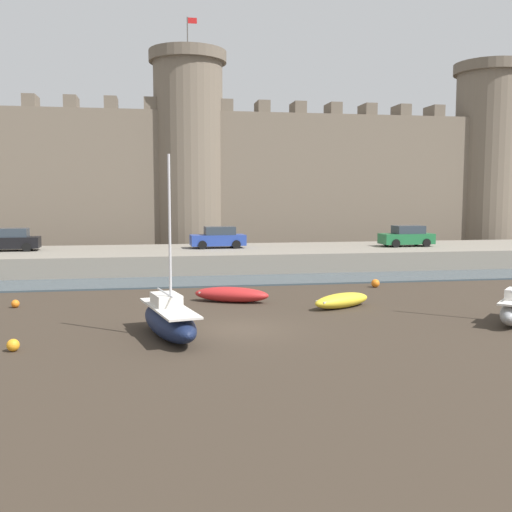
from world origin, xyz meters
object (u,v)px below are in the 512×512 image
(mooring_buoy_near_channel, at_px, (13,345))
(car_quay_centre_east, at_px, (218,238))
(mooring_buoy_near_shore, at_px, (15,304))
(rowboat_midflat_left, at_px, (231,294))
(sailboat_foreground_centre, at_px, (169,320))
(mooring_buoy_off_centre, at_px, (375,283))
(rowboat_foreground_right, at_px, (342,300))
(car_quay_west, at_px, (10,240))
(car_quay_east, at_px, (407,236))

(mooring_buoy_near_channel, xyz_separation_m, car_quay_centre_east, (9.68, 23.48, 1.97))
(mooring_buoy_near_shore, bearing_deg, rowboat_midflat_left, -1.35)
(sailboat_foreground_centre, xyz_separation_m, mooring_buoy_off_centre, (12.26, 10.43, -0.44))
(rowboat_midflat_left, height_order, car_quay_centre_east, car_quay_centre_east)
(mooring_buoy_near_shore, bearing_deg, mooring_buoy_off_centre, 9.16)
(mooring_buoy_off_centre, xyz_separation_m, car_quay_centre_east, (-7.96, 11.84, 1.95))
(rowboat_foreground_right, relative_size, mooring_buoy_near_channel, 7.96)
(sailboat_foreground_centre, bearing_deg, mooring_buoy_near_channel, -167.34)
(car_quay_west, bearing_deg, mooring_buoy_near_shore, -76.94)
(rowboat_foreground_right, distance_m, mooring_buoy_near_shore, 15.69)
(sailboat_foreground_centre, relative_size, mooring_buoy_near_shore, 17.92)
(rowboat_midflat_left, xyz_separation_m, car_quay_west, (-13.94, 15.37, 1.79))
(mooring_buoy_near_channel, distance_m, car_quay_east, 33.19)
(rowboat_midflat_left, bearing_deg, mooring_buoy_near_shore, 178.65)
(car_quay_west, bearing_deg, car_quay_east, -2.27)
(car_quay_west, bearing_deg, rowboat_foreground_right, -43.19)
(mooring_buoy_near_channel, xyz_separation_m, car_quay_east, (24.34, 22.47, 1.97))
(mooring_buoy_near_shore, relative_size, mooring_buoy_off_centre, 0.79)
(rowboat_midflat_left, height_order, sailboat_foreground_centre, sailboat_foreground_centre)
(rowboat_midflat_left, bearing_deg, rowboat_foreground_right, -25.80)
(mooring_buoy_near_shore, height_order, mooring_buoy_off_centre, mooring_buoy_off_centre)
(mooring_buoy_off_centre, relative_size, car_quay_west, 0.12)
(mooring_buoy_near_channel, height_order, car_quay_west, car_quay_west)
(car_quay_centre_east, height_order, car_quay_east, same)
(mooring_buoy_off_centre, bearing_deg, car_quay_east, 58.25)
(rowboat_foreground_right, bearing_deg, car_quay_east, 57.42)
(sailboat_foreground_centre, bearing_deg, car_quay_centre_east, 79.06)
(rowboat_foreground_right, relative_size, mooring_buoy_near_shore, 9.07)
(rowboat_foreground_right, height_order, car_quay_east, car_quay_east)
(rowboat_midflat_left, relative_size, sailboat_foreground_centre, 0.58)
(rowboat_foreground_right, distance_m, car_quay_east, 19.82)
(sailboat_foreground_centre, height_order, mooring_buoy_near_channel, sailboat_foreground_centre)
(car_quay_centre_east, bearing_deg, car_quay_east, -3.92)
(mooring_buoy_near_shore, bearing_deg, car_quay_west, 103.06)
(mooring_buoy_near_channel, relative_size, car_quay_centre_east, 0.11)
(mooring_buoy_near_channel, bearing_deg, rowboat_midflat_left, 43.60)
(mooring_buoy_off_centre, bearing_deg, rowboat_midflat_left, -159.37)
(rowboat_foreground_right, height_order, mooring_buoy_near_channel, rowboat_foreground_right)
(car_quay_centre_east, distance_m, car_quay_west, 14.94)
(mooring_buoy_near_shore, height_order, car_quay_centre_east, car_quay_centre_east)
(sailboat_foreground_centre, xyz_separation_m, mooring_buoy_near_shore, (-7.12, 7.31, -0.49))
(sailboat_foreground_centre, height_order, car_quay_west, sailboat_foreground_centre)
(mooring_buoy_near_channel, bearing_deg, car_quay_east, 42.71)
(mooring_buoy_near_channel, height_order, car_quay_east, car_quay_east)
(rowboat_foreground_right, bearing_deg, car_quay_centre_east, 102.87)
(mooring_buoy_near_shore, relative_size, mooring_buoy_near_channel, 0.88)
(car_quay_centre_east, distance_m, car_quay_east, 14.69)
(mooring_buoy_near_channel, bearing_deg, car_quay_centre_east, 67.59)
(mooring_buoy_near_channel, distance_m, car_quay_centre_east, 25.47)
(mooring_buoy_near_shore, bearing_deg, car_quay_east, 28.15)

